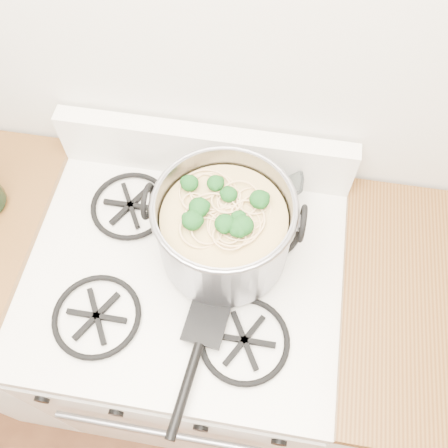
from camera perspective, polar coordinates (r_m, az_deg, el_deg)
gas_range at (r=1.64m, az=-3.51°, el=-12.04°), size 0.76×0.66×0.92m
counter_left at (r=1.75m, az=-20.11°, el=-8.39°), size 0.25×0.65×0.92m
stock_pot at (r=1.12m, az=-0.00°, el=-0.60°), size 0.34×0.31×0.21m
spatula at (r=1.13m, az=-2.03°, el=-10.96°), size 0.32×0.34×0.02m
glass_bowl at (r=1.30m, az=2.84°, el=5.56°), size 0.14×0.14×0.03m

